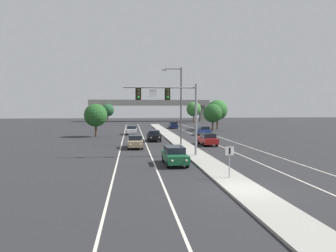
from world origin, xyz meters
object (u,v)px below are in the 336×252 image
car_receding_red (208,139)px  tree_far_right_b (217,110)px  tree_far_left_a (96,115)px  car_oncoming_green (175,155)px  car_oncoming_white (132,130)px  overhead_signal_mast (173,104)px  car_receding_navy (173,125)px  median_sign_post (230,157)px  tree_far_right_a (213,113)px  street_lamp_median (179,101)px  car_oncoming_tan (135,141)px  car_receding_blue (203,131)px  tree_far_left_c (108,110)px  tree_far_right_c (194,109)px  car_oncoming_black (154,135)px

car_receding_red → tree_far_right_b: 31.38m
car_receding_red → tree_far_left_a: 21.16m
car_oncoming_green → car_receding_red: bearing=64.7°
car_oncoming_white → overhead_signal_mast: bearing=-81.4°
tree_far_left_a → car_receding_navy: bearing=51.4°
median_sign_post → car_receding_red: 19.62m
overhead_signal_mast → car_receding_navy: size_ratio=1.64×
tree_far_left_a → tree_far_right_a: bearing=25.0°
street_lamp_median → overhead_signal_mast: bearing=-102.7°
tree_far_right_b → car_receding_navy: bearing=157.8°
car_oncoming_green → tree_far_left_a: tree_far_left_a is taller
car_oncoming_tan → car_receding_blue: same height
car_receding_blue → tree_far_left_c: 57.55m
tree_far_right_c → tree_far_left_a: bearing=-120.1°
median_sign_post → car_oncoming_black: size_ratio=0.49×
car_receding_blue → tree_far_left_a: tree_far_left_a is taller
street_lamp_median → car_oncoming_green: 14.71m
tree_far_right_b → tree_far_left_c: (-27.55, 38.58, -0.36)m
car_oncoming_white → tree_far_right_a: 18.50m
car_receding_navy → tree_far_right_c: tree_far_right_c is taller
car_oncoming_tan → car_oncoming_black: same height
car_receding_navy → tree_far_right_a: tree_far_right_a is taller
car_oncoming_white → tree_far_right_a: tree_far_right_a is taller
tree_far_right_a → car_oncoming_black: bearing=-127.2°
car_receding_red → tree_far_right_b: tree_far_right_b is taller
street_lamp_median → car_oncoming_tan: bearing=-160.2°
car_oncoming_black → car_receding_navy: size_ratio=1.00×
car_oncoming_green → tree_far_left_a: size_ratio=0.80×
tree_far_right_b → tree_far_left_c: bearing=125.5°
car_receding_red → car_receding_blue: (2.89, 14.65, 0.00)m
median_sign_post → car_oncoming_white: (-6.59, 37.26, -0.77)m
tree_far_left_a → tree_far_right_a: 25.48m
tree_far_right_c → tree_far_right_a: bearing=-94.8°
car_oncoming_tan → car_receding_blue: size_ratio=1.00×
car_oncoming_white → car_receding_red: (9.89, -17.94, 0.00)m
overhead_signal_mast → tree_far_left_c: overhead_signal_mast is taller
tree_far_left_c → car_oncoming_green: bearing=-81.9°
median_sign_post → car_receding_blue: (6.19, 33.97, -0.77)m
car_oncoming_green → tree_far_right_c: (16.26, 71.59, 3.62)m
tree_far_right_c → street_lamp_median: bearing=-103.3°
car_receding_red → car_receding_navy: (0.01, 33.57, 0.00)m
car_oncoming_green → car_oncoming_tan: same height
tree_far_left_a → tree_far_left_c: 54.59m
car_oncoming_black → tree_far_right_c: bearing=72.3°
car_oncoming_tan → tree_far_right_c: tree_far_right_c is taller
car_receding_red → tree_far_right_c: 59.34m
tree_far_left_a → tree_far_left_c: tree_far_left_c is taller
tree_far_right_b → car_receding_red: bearing=-108.1°
tree_far_left_a → tree_far_right_a: size_ratio=0.97×
car_oncoming_tan → tree_far_right_b: (19.18, 31.34, 3.58)m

